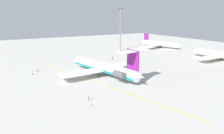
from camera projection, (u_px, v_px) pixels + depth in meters
ground at (79, 75)px, 87.13m from camera, size 300.51×300.51×0.00m
main_jetliner at (105, 68)px, 84.96m from camera, size 41.85×37.23×12.25m
airliner_far_left at (161, 44)px, 158.00m from camera, size 31.70×31.66×9.57m
airliner_mid_left at (220, 55)px, 114.77m from camera, size 33.54×33.06×10.06m
ground_crew_near_nose at (88, 97)px, 60.64m from camera, size 0.38×0.31×1.81m
ground_crew_near_tail at (32, 72)px, 86.67m from camera, size 0.27×0.42×1.72m
ground_crew_portside at (112, 58)px, 115.74m from camera, size 0.28×0.44×1.76m
ground_crew_starboard at (37, 69)px, 91.20m from camera, size 0.39×0.29×1.81m
safety_cone_nose at (91, 105)px, 57.53m from camera, size 0.40×0.40×0.55m
taxiway_centreline at (85, 78)px, 82.58m from camera, size 94.28×21.36×0.01m
light_mast at (120, 28)px, 141.15m from camera, size 4.00×0.70×27.97m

